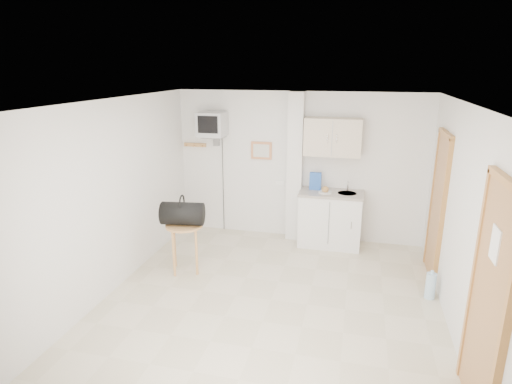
% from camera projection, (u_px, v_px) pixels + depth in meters
% --- Properties ---
extents(ground, '(4.50, 4.50, 0.00)m').
position_uv_depth(ground, '(271.00, 300.00, 5.49)').
color(ground, beige).
rests_on(ground, ground).
extents(room_envelope, '(4.24, 4.54, 2.55)m').
position_uv_depth(room_envelope, '(294.00, 184.00, 5.08)').
color(room_envelope, white).
rests_on(room_envelope, ground).
extents(kitchenette, '(1.03, 0.58, 2.10)m').
position_uv_depth(kitchenette, '(331.00, 198.00, 7.00)').
color(kitchenette, white).
rests_on(kitchenette, ground).
extents(crt_television, '(0.44, 0.45, 2.15)m').
position_uv_depth(crt_television, '(212.00, 125.00, 7.15)').
color(crt_television, slate).
rests_on(crt_television, ground).
extents(round_table, '(0.53, 0.53, 0.71)m').
position_uv_depth(round_table, '(184.00, 232.00, 6.12)').
color(round_table, tan).
rests_on(round_table, ground).
extents(duffel_bag, '(0.63, 0.40, 0.44)m').
position_uv_depth(duffel_bag, '(182.00, 213.00, 6.05)').
color(duffel_bag, black).
rests_on(duffel_bag, round_table).
extents(water_bottle, '(0.13, 0.13, 0.39)m').
position_uv_depth(water_bottle, '(431.00, 286.00, 5.49)').
color(water_bottle, '#AED3EF').
rests_on(water_bottle, ground).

